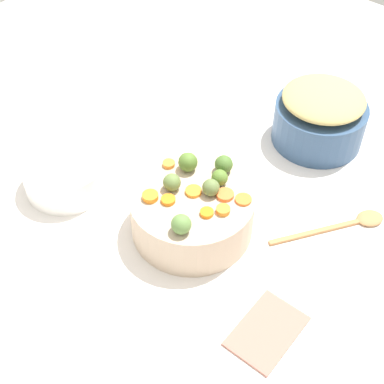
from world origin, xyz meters
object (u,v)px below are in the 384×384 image
at_px(casserole_dish, 66,173).
at_px(serving_bowl_carrots, 192,212).
at_px(metal_pot, 319,123).
at_px(wooden_spoon, 351,223).

bearing_deg(casserole_dish, serving_bowl_carrots, -73.31).
distance_m(serving_bowl_carrots, casserole_dish, 0.33).
distance_m(metal_pot, casserole_dish, 0.65).
height_order(metal_pot, wooden_spoon, metal_pot).
distance_m(wooden_spoon, casserole_dish, 0.68).
bearing_deg(wooden_spoon, serving_bowl_carrots, 132.38).
bearing_deg(casserole_dish, wooden_spoon, -59.88).
xyz_separation_m(serving_bowl_carrots, metal_pot, (0.45, -0.05, 0.00)).
xyz_separation_m(metal_pot, casserole_dish, (-0.54, 0.36, -0.01)).
bearing_deg(serving_bowl_carrots, casserole_dish, 106.69).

